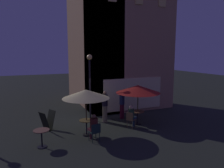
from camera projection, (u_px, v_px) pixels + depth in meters
ground_plane at (82, 126)px, 11.46m from camera, size 60.00×60.00×0.00m
cafe_building at (108, 41)px, 15.47m from camera, size 6.02×7.64×9.56m
street_lamp_near_corner at (90, 76)px, 12.09m from camera, size 0.31×0.31×3.85m
menu_sandwich_board at (47, 121)px, 10.79m from camera, size 0.85×0.80×0.99m
cafe_table_0 at (138, 115)px, 11.68m from camera, size 0.73×0.73×0.74m
cafe_table_1 at (86, 125)px, 10.10m from camera, size 0.69×0.69×0.76m
cafe_table_2 at (42, 135)px, 8.81m from camera, size 0.67×0.67×0.76m
patio_umbrella_0 at (138, 89)px, 11.47m from camera, size 2.40×2.40×2.20m
patio_umbrella_1 at (86, 94)px, 9.88m from camera, size 2.22×2.22×2.24m
cafe_chair_0 at (130, 119)px, 11.04m from camera, size 0.53×0.53×0.87m
cafe_chair_1 at (95, 131)px, 9.36m from camera, size 0.50×0.50×0.84m
patron_seated_0 at (132, 115)px, 11.13m from camera, size 0.51×0.46×1.23m
patron_seated_1 at (93, 126)px, 9.45m from camera, size 0.41×0.54×1.25m
patron_standing_2 at (105, 107)px, 11.99m from camera, size 0.33×0.33×1.81m
patron_standing_3 at (122, 105)px, 12.72m from camera, size 0.31×0.31×1.67m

